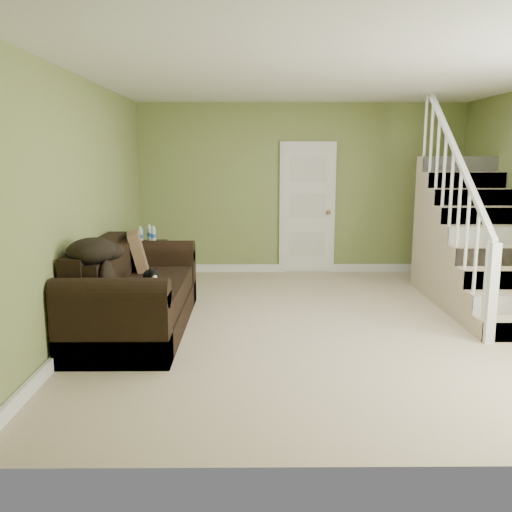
{
  "coord_description": "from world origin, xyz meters",
  "views": [
    {
      "loc": [
        -0.77,
        -5.66,
        1.81
      ],
      "look_at": [
        -0.72,
        0.29,
        0.71
      ],
      "focal_mm": 38.0,
      "sensor_mm": 36.0,
      "label": 1
    }
  ],
  "objects_px": {
    "sofa": "(132,297)",
    "cat": "(151,277)",
    "banana": "(134,289)",
    "side_table": "(149,266)"
  },
  "relations": [
    {
      "from": "side_table",
      "to": "cat",
      "type": "xyz_separation_m",
      "value": [
        0.34,
        -1.7,
        0.24
      ]
    },
    {
      "from": "cat",
      "to": "side_table",
      "type": "bearing_deg",
      "value": 79.55
    },
    {
      "from": "side_table",
      "to": "cat",
      "type": "distance_m",
      "value": 1.75
    },
    {
      "from": "sofa",
      "to": "cat",
      "type": "bearing_deg",
      "value": -14.61
    },
    {
      "from": "sofa",
      "to": "cat",
      "type": "relative_size",
      "value": 5.54
    },
    {
      "from": "sofa",
      "to": "side_table",
      "type": "bearing_deg",
      "value": 94.46
    },
    {
      "from": "cat",
      "to": "banana",
      "type": "xyz_separation_m",
      "value": [
        -0.11,
        -0.29,
        -0.05
      ]
    },
    {
      "from": "sofa",
      "to": "banana",
      "type": "relative_size",
      "value": 11.39
    },
    {
      "from": "side_table",
      "to": "banana",
      "type": "height_order",
      "value": "side_table"
    },
    {
      "from": "cat",
      "to": "sofa",
      "type": "bearing_deg",
      "value": 143.71
    }
  ]
}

